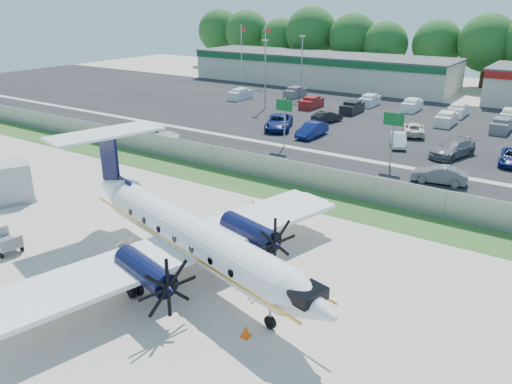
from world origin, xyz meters
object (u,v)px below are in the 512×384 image
Objects in this scene: aircraft at (189,234)px; baggage_cart_near at (6,243)px; service_container at (13,183)px; baggage_cart_far at (141,254)px.

baggage_cart_near is at bearing -160.04° from aircraft.
service_container is (-6.99, 4.92, 0.81)m from baggage_cart_near.
service_container is at bearing 176.88° from aircraft.
aircraft is 8.19× the size of baggage_cart_far.
aircraft is 8.90× the size of baggage_cart_near.
service_container is at bearing 174.27° from baggage_cart_far.
baggage_cart_far is at bearing -171.04° from aircraft.
aircraft is at bearing -3.12° from service_container.
service_container is (-14.68, 1.47, 0.78)m from baggage_cart_far.
baggage_cart_far is (-3.18, -0.50, -1.86)m from aircraft.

